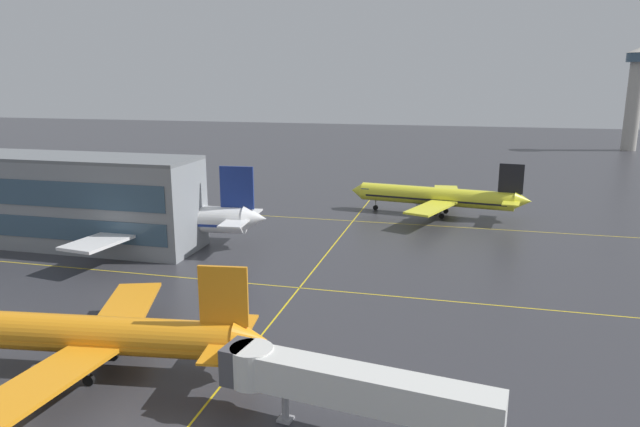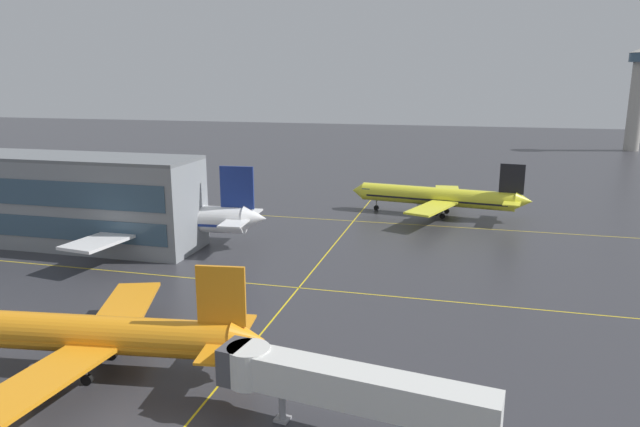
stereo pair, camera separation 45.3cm
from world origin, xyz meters
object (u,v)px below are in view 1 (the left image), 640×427
airliner_second_row (142,217)px  airliner_third_row (438,197)px  airliner_front_gate (85,335)px  control_tower (635,92)px  jet_bridge (336,383)px

airliner_second_row → airliner_third_row: airliner_second_row is taller
airliner_front_gate → control_tower: bearing=64.7°
airliner_front_gate → airliner_second_row: size_ratio=0.81×
airliner_front_gate → control_tower: control_tower is taller
airliner_front_gate → airliner_third_row: 74.87m
control_tower → airliner_third_row: bearing=-117.4°
airliner_front_gate → jet_bridge: airliner_front_gate is taller
control_tower → airliner_front_gate: bearing=-115.3°
airliner_third_row → control_tower: (63.15, 122.07, 17.57)m
airliner_front_gate → airliner_second_row: airliner_second_row is taller
airliner_front_gate → airliner_second_row: (-17.07, 38.46, 0.83)m
airliner_second_row → control_tower: control_tower is taller
airliner_front_gate → airliner_third_row: bearing=68.4°
airliner_third_row → control_tower: size_ratio=0.95×
airliner_front_gate → jet_bridge: bearing=-8.7°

